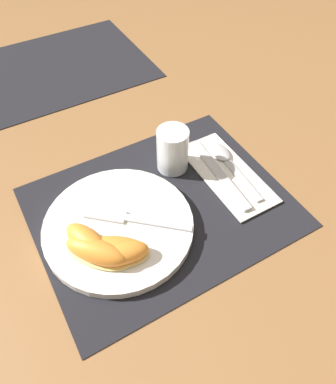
{
  "coord_description": "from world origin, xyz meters",
  "views": [
    {
      "loc": [
        -0.2,
        -0.37,
        0.54
      ],
      "look_at": [
        0.02,
        0.01,
        0.02
      ],
      "focal_mm": 35.0,
      "sensor_mm": 36.0,
      "label": 1
    }
  ],
  "objects_px": {
    "citrus_wedge_1": "(97,252)",
    "citrus_wedge_3": "(119,254)",
    "spoon": "(226,159)",
    "citrus_wedge_2": "(110,248)",
    "plate": "(119,226)",
    "knife": "(220,175)",
    "citrus_wedge_0": "(88,242)",
    "fork": "(130,218)",
    "juice_glass": "(173,152)"
  },
  "relations": [
    {
      "from": "citrus_wedge_1",
      "to": "citrus_wedge_3",
      "type": "xyz_separation_m",
      "value": [
        0.03,
        -0.02,
        -0.0
      ]
    },
    {
      "from": "spoon",
      "to": "citrus_wedge_2",
      "type": "relative_size",
      "value": 1.46
    },
    {
      "from": "plate",
      "to": "citrus_wedge_1",
      "type": "relative_size",
      "value": 2.35
    },
    {
      "from": "knife",
      "to": "citrus_wedge_0",
      "type": "bearing_deg",
      "value": -173.36
    },
    {
      "from": "citrus_wedge_2",
      "to": "fork",
      "type": "bearing_deg",
      "value": 38.62
    },
    {
      "from": "juice_glass",
      "to": "citrus_wedge_1",
      "type": "distance_m",
      "value": 0.25
    },
    {
      "from": "citrus_wedge_1",
      "to": "citrus_wedge_2",
      "type": "height_order",
      "value": "citrus_wedge_1"
    },
    {
      "from": "citrus_wedge_2",
      "to": "citrus_wedge_3",
      "type": "relative_size",
      "value": 1.1
    },
    {
      "from": "plate",
      "to": "citrus_wedge_0",
      "type": "distance_m",
      "value": 0.07
    },
    {
      "from": "plate",
      "to": "fork",
      "type": "bearing_deg",
      "value": -4.46
    },
    {
      "from": "citrus_wedge_0",
      "to": "citrus_wedge_1",
      "type": "distance_m",
      "value": 0.02
    },
    {
      "from": "plate",
      "to": "knife",
      "type": "bearing_deg",
      "value": 3.32
    },
    {
      "from": "knife",
      "to": "citrus_wedge_3",
      "type": "bearing_deg",
      "value": -163.14
    },
    {
      "from": "plate",
      "to": "fork",
      "type": "height_order",
      "value": "fork"
    },
    {
      "from": "plate",
      "to": "citrus_wedge_1",
      "type": "bearing_deg",
      "value": -141.48
    },
    {
      "from": "plate",
      "to": "citrus_wedge_1",
      "type": "distance_m",
      "value": 0.07
    },
    {
      "from": "citrus_wedge_0",
      "to": "citrus_wedge_2",
      "type": "relative_size",
      "value": 0.87
    },
    {
      "from": "citrus_wedge_1",
      "to": "citrus_wedge_2",
      "type": "xyz_separation_m",
      "value": [
        0.02,
        -0.0,
        -0.0
      ]
    },
    {
      "from": "knife",
      "to": "fork",
      "type": "distance_m",
      "value": 0.2
    },
    {
      "from": "knife",
      "to": "citrus_wedge_0",
      "type": "distance_m",
      "value": 0.29
    },
    {
      "from": "juice_glass",
      "to": "citrus_wedge_2",
      "type": "bearing_deg",
      "value": -145.53
    },
    {
      "from": "fork",
      "to": "citrus_wedge_3",
      "type": "relative_size",
      "value": 1.44
    },
    {
      "from": "fork",
      "to": "citrus_wedge_0",
      "type": "height_order",
      "value": "citrus_wedge_0"
    },
    {
      "from": "plate",
      "to": "citrus_wedge_3",
      "type": "distance_m",
      "value": 0.07
    },
    {
      "from": "citrus_wedge_3",
      "to": "knife",
      "type": "bearing_deg",
      "value": 16.86
    },
    {
      "from": "plate",
      "to": "citrus_wedge_1",
      "type": "height_order",
      "value": "citrus_wedge_1"
    },
    {
      "from": "citrus_wedge_1",
      "to": "knife",
      "type": "bearing_deg",
      "value": 11.54
    },
    {
      "from": "fork",
      "to": "plate",
      "type": "bearing_deg",
      "value": 175.54
    },
    {
      "from": "knife",
      "to": "citrus_wedge_2",
      "type": "xyz_separation_m",
      "value": [
        -0.26,
        -0.06,
        0.02
      ]
    },
    {
      "from": "plate",
      "to": "fork",
      "type": "relative_size",
      "value": 1.67
    },
    {
      "from": "knife",
      "to": "citrus_wedge_1",
      "type": "distance_m",
      "value": 0.28
    },
    {
      "from": "citrus_wedge_1",
      "to": "juice_glass",
      "type": "bearing_deg",
      "value": 31.26
    },
    {
      "from": "plate",
      "to": "spoon",
      "type": "height_order",
      "value": "plate"
    },
    {
      "from": "plate",
      "to": "citrus_wedge_0",
      "type": "height_order",
      "value": "citrus_wedge_0"
    },
    {
      "from": "spoon",
      "to": "fork",
      "type": "distance_m",
      "value": 0.24
    },
    {
      "from": "citrus_wedge_1",
      "to": "citrus_wedge_2",
      "type": "bearing_deg",
      "value": -6.62
    },
    {
      "from": "spoon",
      "to": "fork",
      "type": "bearing_deg",
      "value": -169.47
    },
    {
      "from": "juice_glass",
      "to": "citrus_wedge_2",
      "type": "relative_size",
      "value": 0.76
    },
    {
      "from": "citrus_wedge_3",
      "to": "spoon",
      "type": "bearing_deg",
      "value": 20.28
    },
    {
      "from": "knife",
      "to": "citrus_wedge_2",
      "type": "bearing_deg",
      "value": -167.02
    },
    {
      "from": "knife",
      "to": "fork",
      "type": "height_order",
      "value": "fork"
    },
    {
      "from": "plate",
      "to": "knife",
      "type": "relative_size",
      "value": 1.27
    },
    {
      "from": "fork",
      "to": "citrus_wedge_0",
      "type": "distance_m",
      "value": 0.08
    },
    {
      "from": "citrus_wedge_0",
      "to": "citrus_wedge_2",
      "type": "xyz_separation_m",
      "value": [
        0.03,
        -0.03,
        -0.0
      ]
    },
    {
      "from": "juice_glass",
      "to": "knife",
      "type": "height_order",
      "value": "juice_glass"
    },
    {
      "from": "spoon",
      "to": "citrus_wedge_1",
      "type": "xyz_separation_m",
      "value": [
        -0.31,
        -0.09,
        0.02
      ]
    },
    {
      "from": "juice_glass",
      "to": "citrus_wedge_2",
      "type": "distance_m",
      "value": 0.23
    },
    {
      "from": "juice_glass",
      "to": "citrus_wedge_1",
      "type": "height_order",
      "value": "juice_glass"
    },
    {
      "from": "plate",
      "to": "juice_glass",
      "type": "relative_size",
      "value": 2.89
    },
    {
      "from": "citrus_wedge_2",
      "to": "citrus_wedge_3",
      "type": "height_order",
      "value": "same"
    }
  ]
}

